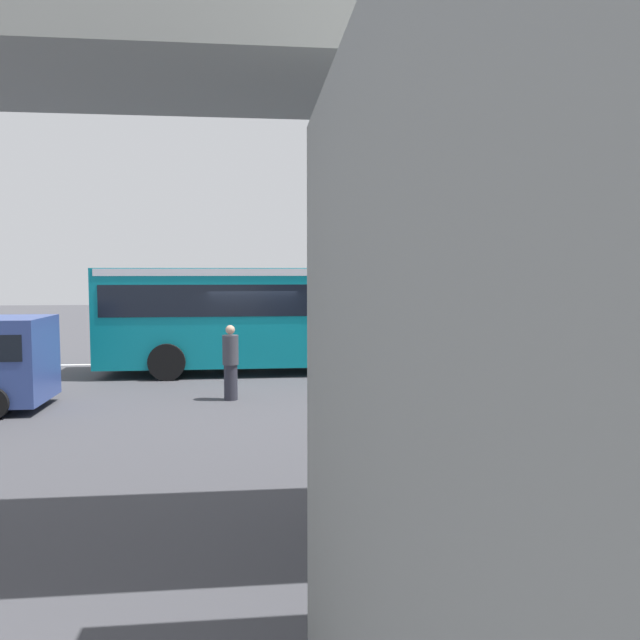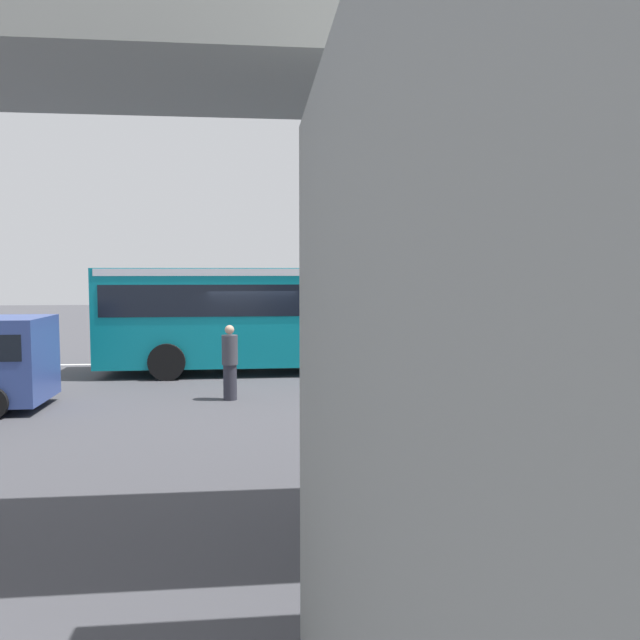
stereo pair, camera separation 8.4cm
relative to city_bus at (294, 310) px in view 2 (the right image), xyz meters
The scene contains 9 objects.
ground 2.30m from the city_bus, 17.37° to the left, with size 80.00×80.00×0.00m, color #424247.
city_bus is the anchor object (origin of this frame).
bicycle_red 8.44m from the city_bus, 158.72° to the left, with size 1.77×0.44×0.96m.
pedestrian 4.67m from the city_bus, 66.62° to the left, with size 0.38×0.38×1.79m.
lane_dash_leftmost 5.50m from the city_bus, 156.60° to the right, with size 2.00×0.20×0.01m, color silver.
lane_dash_left 2.88m from the city_bus, 109.81° to the right, with size 2.00×0.20×0.01m, color silver.
lane_dash_centre 4.29m from the city_bus, 32.16° to the right, with size 2.00×0.20×0.01m, color silver.
lane_dash_right 7.78m from the city_bus, 15.77° to the right, with size 2.00×0.20×0.01m, color silver.
pedestrian_overpass 12.79m from the city_bus, 84.18° to the left, with size 30.09×2.60×6.58m.
Camera 2 is at (-0.01, 18.84, 3.07)m, focal length 35.54 mm.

